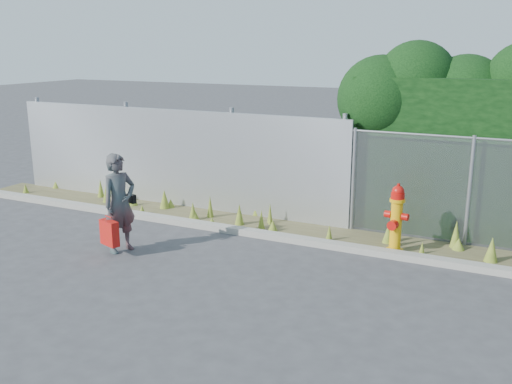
{
  "coord_description": "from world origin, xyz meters",
  "views": [
    {
      "loc": [
        4.03,
        -7.62,
        3.59
      ],
      "look_at": [
        -0.3,
        1.4,
        1.0
      ],
      "focal_mm": 40.0,
      "sensor_mm": 36.0,
      "label": 1
    }
  ],
  "objects": [
    {
      "name": "woman",
      "position": [
        -2.32,
        0.05,
        0.89
      ],
      "size": [
        0.59,
        0.74,
        1.77
      ],
      "primitive_type": "imported",
      "rotation": [
        0.0,
        0.0,
        1.27
      ],
      "color": "#0F6160",
      "rests_on": "ground"
    },
    {
      "name": "ground",
      "position": [
        0.0,
        0.0,
        0.0
      ],
      "size": [
        80.0,
        80.0,
        0.0
      ],
      "primitive_type": "plane",
      "color": "#3A3A3C",
      "rests_on": "ground"
    },
    {
      "name": "curb",
      "position": [
        0.0,
        1.8,
        0.06
      ],
      "size": [
        16.0,
        0.22,
        0.12
      ],
      "primitive_type": "cube",
      "color": "gray",
      "rests_on": "ground"
    },
    {
      "name": "corrugated_fence",
      "position": [
        -3.25,
        3.01,
        1.1
      ],
      "size": [
        8.5,
        0.21,
        2.3
      ],
      "color": "#B3B6BB",
      "rests_on": "ground"
    },
    {
      "name": "red_tote_bag",
      "position": [
        -2.34,
        -0.25,
        0.42
      ],
      "size": [
        0.4,
        0.15,
        0.53
      ],
      "rotation": [
        0.0,
        0.0,
        -0.32
      ],
      "color": "#AB1D09"
    },
    {
      "name": "fire_hydrant",
      "position": [
        2.12,
        2.04,
        0.61
      ],
      "size": [
        0.42,
        0.38,
        1.27
      ],
      "rotation": [
        0.0,
        0.0,
        -0.15
      ],
      "color": "#E09F0B",
      "rests_on": "ground"
    },
    {
      "name": "black_shoulder_bag",
      "position": [
        -2.26,
        0.3,
        0.92
      ],
      "size": [
        0.21,
        0.09,
        0.16
      ],
      "rotation": [
        0.0,
        0.0,
        -0.35
      ],
      "color": "black"
    },
    {
      "name": "weed_strip",
      "position": [
        0.28,
        2.45,
        0.12
      ],
      "size": [
        16.0,
        1.31,
        0.52
      ],
      "color": "#4D472C",
      "rests_on": "ground"
    }
  ]
}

